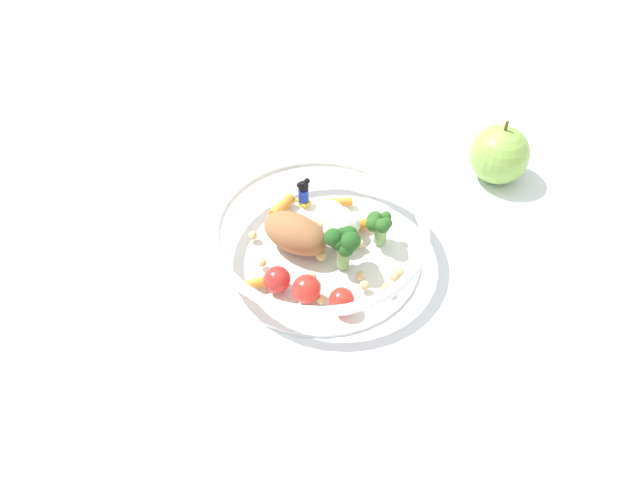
# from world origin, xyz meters

# --- Properties ---
(ground_plane) EXTENTS (2.40, 2.40, 0.00)m
(ground_plane) POSITION_xyz_m (0.00, 0.00, 0.00)
(ground_plane) COLOR white
(food_container) EXTENTS (0.23, 0.23, 0.06)m
(food_container) POSITION_xyz_m (-0.01, -0.01, 0.03)
(food_container) COLOR white
(food_container) RESTS_ON ground_plane
(loose_apple) EXTENTS (0.07, 0.07, 0.08)m
(loose_apple) POSITION_xyz_m (-0.13, 0.20, 0.04)
(loose_apple) COLOR #8CB74C
(loose_apple) RESTS_ON ground_plane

